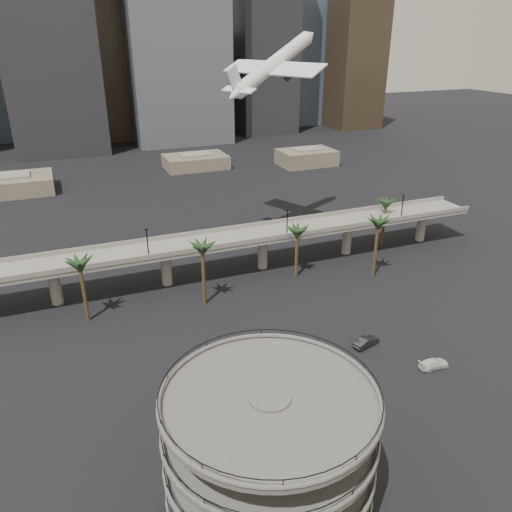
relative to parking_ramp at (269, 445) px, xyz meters
name	(u,v)px	position (x,y,z in m)	size (l,w,h in m)	color
ground	(349,453)	(13.00, 4.00, -9.84)	(700.00, 700.00, 0.00)	black
parking_ramp	(269,445)	(0.00, 0.00, 0.00)	(22.20, 22.20, 17.35)	#4E4B49
overpass	(216,245)	(13.00, 59.00, -2.50)	(130.00, 9.30, 14.70)	slate
palm_trees	(280,233)	(24.58, 51.18, 1.46)	(76.40, 18.40, 14.00)	#49391F
low_buildings	(162,169)	(19.89, 146.30, -6.97)	(135.00, 27.50, 6.80)	brown
skyline	(137,31)	(28.12, 221.08, 40.11)	(269.00, 86.00, 136.39)	#806C58
airborne_jet	(274,65)	(33.68, 76.19, 32.46)	(28.69, 27.38, 16.11)	silver
car_a	(316,389)	(14.49, 15.77, -9.04)	(1.87, 4.64, 1.58)	#AE5018
car_b	(366,342)	(28.32, 23.50, -9.01)	(1.74, 5.00, 1.65)	black
car_c	(434,364)	(34.97, 14.35, -9.10)	(2.06, 5.07, 1.47)	white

